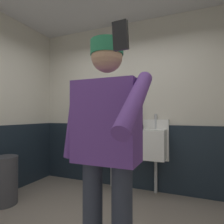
{
  "coord_description": "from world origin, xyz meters",
  "views": [
    {
      "loc": [
        0.97,
        -1.53,
        1.22
      ],
      "look_at": [
        0.21,
        0.28,
        1.25
      ],
      "focal_mm": 30.97,
      "sensor_mm": 36.0,
      "label": 1
    }
  ],
  "objects_px": {
    "trash_bin": "(4,180)",
    "urinal_left": "(110,141)",
    "soap_dispenser": "(87,114)",
    "cell_phone": "(121,36)",
    "urinal_middle": "(155,144)",
    "person": "(106,143)"
  },
  "relations": [
    {
      "from": "urinal_middle",
      "to": "cell_phone",
      "type": "relative_size",
      "value": 11.27
    },
    {
      "from": "person",
      "to": "soap_dispenser",
      "type": "height_order",
      "value": "person"
    },
    {
      "from": "urinal_left",
      "to": "trash_bin",
      "type": "bearing_deg",
      "value": -134.42
    },
    {
      "from": "urinal_middle",
      "to": "person",
      "type": "distance_m",
      "value": 1.81
    },
    {
      "from": "person",
      "to": "trash_bin",
      "type": "relative_size",
      "value": 2.66
    },
    {
      "from": "urinal_middle",
      "to": "cell_phone",
      "type": "xyz_separation_m",
      "value": [
        0.29,
        -2.29,
        0.75
      ]
    },
    {
      "from": "urinal_left",
      "to": "trash_bin",
      "type": "xyz_separation_m",
      "value": [
        -1.09,
        -1.12,
        -0.45
      ]
    },
    {
      "from": "urinal_middle",
      "to": "person",
      "type": "height_order",
      "value": "person"
    },
    {
      "from": "trash_bin",
      "to": "urinal_left",
      "type": "bearing_deg",
      "value": 45.58
    },
    {
      "from": "urinal_left",
      "to": "soap_dispenser",
      "type": "bearing_deg",
      "value": 166.87
    },
    {
      "from": "cell_phone",
      "to": "soap_dispenser",
      "type": "xyz_separation_m",
      "value": [
        -1.55,
        2.41,
        -0.29
      ]
    },
    {
      "from": "person",
      "to": "cell_phone",
      "type": "relative_size",
      "value": 15.73
    },
    {
      "from": "trash_bin",
      "to": "soap_dispenser",
      "type": "height_order",
      "value": "soap_dispenser"
    },
    {
      "from": "urinal_left",
      "to": "cell_phone",
      "type": "height_order",
      "value": "cell_phone"
    },
    {
      "from": "cell_phone",
      "to": "soap_dispenser",
      "type": "relative_size",
      "value": 0.61
    },
    {
      "from": "soap_dispenser",
      "to": "urinal_middle",
      "type": "bearing_deg",
      "value": -5.41
    },
    {
      "from": "person",
      "to": "cell_phone",
      "type": "height_order",
      "value": "person"
    },
    {
      "from": "trash_bin",
      "to": "soap_dispenser",
      "type": "relative_size",
      "value": 3.61
    },
    {
      "from": "urinal_middle",
      "to": "person",
      "type": "bearing_deg",
      "value": -90.01
    },
    {
      "from": "urinal_left",
      "to": "cell_phone",
      "type": "relative_size",
      "value": 11.27
    },
    {
      "from": "cell_phone",
      "to": "person",
      "type": "bearing_deg",
      "value": 124.22
    },
    {
      "from": "person",
      "to": "soap_dispenser",
      "type": "bearing_deg",
      "value": 123.44
    }
  ]
}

